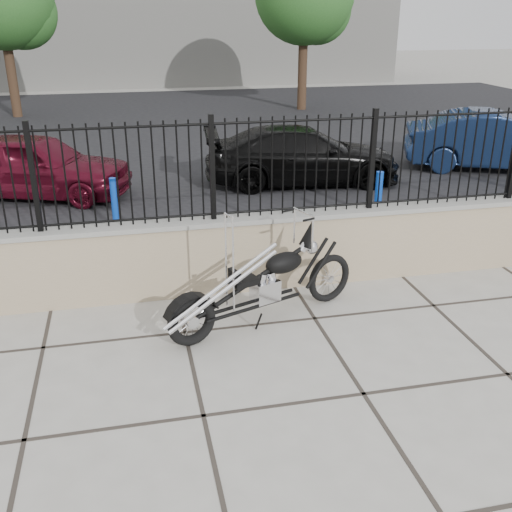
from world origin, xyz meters
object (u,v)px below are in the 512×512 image
Objects in this scene: car_red at (35,165)px; car_blue at (496,141)px; car_black at (302,155)px; chopper_motorcycle at (262,266)px.

car_blue reaches higher than car_red.
car_blue reaches higher than car_black.
car_red is (-3.03, 5.75, -0.10)m from chopper_motorcycle.
car_black is at bearing 113.85° from car_blue.
car_black is 4.45m from car_blue.
chopper_motorcycle is at bearing 164.69° from car_black.
car_red is at bearing 96.97° from chopper_motorcycle.
car_red is at bearing 93.77° from car_black.
car_black is (2.13, 5.59, -0.13)m from chopper_motorcycle.
car_black is 1.03× the size of car_blue.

